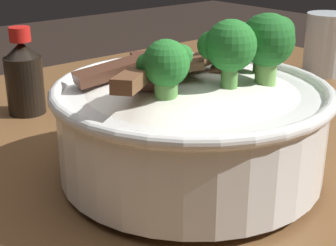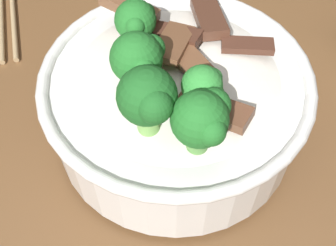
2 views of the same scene
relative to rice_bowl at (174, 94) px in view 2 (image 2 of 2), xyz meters
name	(u,v)px [view 2 (image 2 of 2)]	position (x,y,z in m)	size (l,w,h in m)	color
dining_table	(146,189)	(0.00, -0.04, -0.17)	(1.11, 1.01, 0.76)	brown
rice_bowl	(174,94)	(0.00, 0.00, 0.00)	(0.26, 0.26, 0.16)	white
chopsticks_pair	(7,10)	(-0.27, -0.13, -0.06)	(0.20, 0.05, 0.01)	tan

